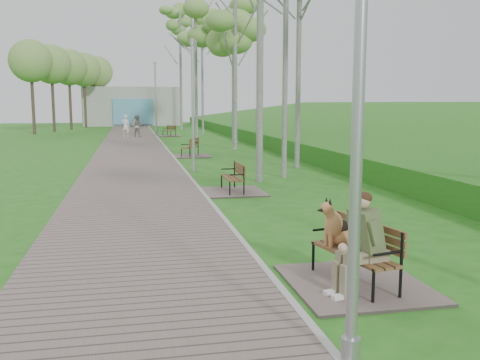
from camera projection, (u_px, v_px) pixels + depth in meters
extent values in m
plane|color=#206416|center=(264.00, 270.00, 7.70)|extent=(120.00, 120.00, 0.00)
cube|color=#72645D|center=(132.00, 148.00, 28.19)|extent=(3.50, 67.00, 0.04)
cube|color=#999993|center=(166.00, 147.00, 28.53)|extent=(0.10, 67.00, 0.05)
cube|color=#3A8326|center=(386.00, 146.00, 29.47)|extent=(14.00, 70.00, 1.60)
cube|color=#9E9E99|center=(133.00, 106.00, 56.55)|extent=(10.00, 5.00, 4.00)
cube|color=#549ABD|center=(133.00, 112.00, 54.10)|extent=(4.00, 0.20, 2.60)
cube|color=#72645D|center=(356.00, 284.00, 7.05)|extent=(1.74, 1.93, 0.04)
cube|color=brown|center=(353.00, 254.00, 6.98)|extent=(0.73, 1.51, 0.04)
cube|color=brown|center=(369.00, 233.00, 7.04)|extent=(0.34, 1.42, 0.32)
cube|color=#72645D|center=(234.00, 192.00, 14.35)|extent=(1.59, 1.76, 0.04)
cube|color=brown|center=(232.00, 178.00, 14.29)|extent=(0.40, 1.32, 0.04)
cube|color=brown|center=(240.00, 169.00, 14.30)|extent=(0.04, 1.32, 0.29)
cube|color=#72645D|center=(191.00, 156.00, 23.98)|extent=(1.65, 1.83, 0.04)
cube|color=brown|center=(190.00, 147.00, 23.92)|extent=(0.92, 1.42, 0.04)
cube|color=brown|center=(194.00, 142.00, 23.83)|extent=(0.58, 1.28, 0.30)
cube|color=#72645D|center=(170.00, 136.00, 38.41)|extent=(1.56, 1.73, 0.04)
cube|color=brown|center=(169.00, 131.00, 38.35)|extent=(0.87, 1.34, 0.03)
cube|color=brown|center=(172.00, 127.00, 38.44)|extent=(0.55, 1.20, 0.29)
cylinder|color=#A3A6AB|center=(350.00, 351.00, 4.89)|extent=(0.18, 0.18, 0.27)
cylinder|color=#A3A6AB|center=(358.00, 120.00, 4.59)|extent=(0.11, 0.11, 4.49)
cylinder|color=#A3A6AB|center=(194.00, 168.00, 18.68)|extent=(0.18, 0.18, 0.26)
cylinder|color=#A3A6AB|center=(193.00, 108.00, 18.39)|extent=(0.11, 0.11, 4.39)
cylinder|color=#A3A6AB|center=(192.00, 42.00, 18.06)|extent=(0.16, 0.16, 0.22)
cylinder|color=#A3A6AB|center=(156.00, 133.00, 39.71)|extent=(0.21, 0.21, 0.31)
cylinder|color=#A3A6AB|center=(156.00, 100.00, 39.36)|extent=(0.12, 0.12, 5.18)
cylinder|color=#A3A6AB|center=(155.00, 63.00, 38.98)|extent=(0.19, 0.19, 0.26)
imported|color=silver|center=(126.00, 126.00, 36.97)|extent=(0.67, 0.55, 1.57)
imported|color=gray|center=(137.00, 126.00, 36.99)|extent=(0.93, 0.84, 1.57)
cylinder|color=silver|center=(260.00, 29.00, 15.63)|extent=(0.20, 0.20, 9.08)
cylinder|color=silver|center=(299.00, 38.00, 18.94)|extent=(0.17, 0.17, 9.30)
cylinder|color=silver|center=(286.00, 31.00, 16.53)|extent=(0.20, 0.20, 9.19)
cylinder|color=silver|center=(235.00, 71.00, 26.92)|extent=(0.19, 0.19, 7.91)
ellipsoid|color=#7AA34F|center=(235.00, 20.00, 26.55)|extent=(2.80, 2.80, 3.48)
cylinder|color=silver|center=(234.00, 57.00, 31.31)|extent=(0.20, 0.20, 10.14)
cylinder|color=silver|center=(196.00, 71.00, 29.79)|extent=(0.19, 0.19, 8.32)
ellipsoid|color=#7AA34F|center=(195.00, 21.00, 29.41)|extent=(2.69, 2.69, 3.66)
cylinder|color=silver|center=(202.00, 72.00, 39.24)|extent=(0.20, 0.20, 9.26)
ellipsoid|color=#7AA34F|center=(202.00, 30.00, 38.81)|extent=(2.93, 2.93, 4.07)
cylinder|color=silver|center=(181.00, 71.00, 46.03)|extent=(0.19, 0.19, 10.12)
ellipsoid|color=#7AA34F|center=(180.00, 33.00, 45.56)|extent=(2.68, 2.68, 4.45)
cylinder|color=silver|center=(192.00, 67.00, 50.10)|extent=(0.20, 0.20, 11.49)
ellipsoid|color=#7AA34F|center=(192.00, 26.00, 49.58)|extent=(2.94, 2.94, 5.06)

